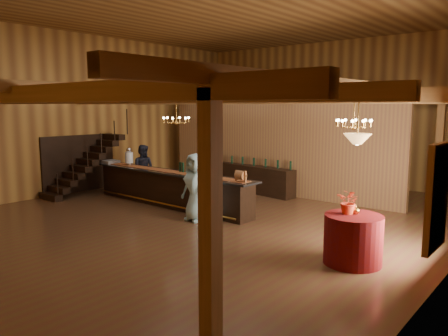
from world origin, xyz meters
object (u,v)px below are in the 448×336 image
Objects in this scene: bartender at (200,178)px; floor_plant at (350,185)px; tasting_bar at (170,188)px; beverage_dispenser at (129,157)px; staff_second at (143,169)px; pendant_lamp at (357,139)px; chandelier_right at (354,123)px; backbar_shelf at (254,179)px; chandelier_left at (176,120)px; raffle_drum at (241,175)px; round_table at (353,239)px; guest at (195,187)px.

floor_plant is (3.52, 3.06, -0.22)m from bartender.
beverage_dispenser is (-2.04, 0.10, 0.80)m from tasting_bar.
floor_plant is (6.21, 3.08, -0.27)m from staff_second.
chandelier_right is at bearing 115.03° from pendant_lamp.
floor_plant is at bearing 114.24° from pendant_lamp.
chandelier_left is at bearing -92.85° from backbar_shelf.
chandelier_right is at bearing -66.20° from floor_plant.
backbar_shelf is at bearing 49.10° from beverage_dispenser.
raffle_drum is 0.30× the size of floor_plant.
pendant_lamp is (6.31, -1.19, 1.87)m from tasting_bar.
raffle_drum is 0.43× the size of chandelier_left.
pendant_lamp is at bearing -8.82° from beverage_dispenser.
floor_plant is (4.04, 3.86, 0.04)m from tasting_bar.
chandelier_right is 7.86m from staff_second.
raffle_drum is at bearing -165.17° from chandelier_right.
raffle_drum is 5.05m from staff_second.
bartender reaches higher than round_table.
backbar_shelf is 3.04× the size of round_table.
guest reaches higher than bartender.
round_table is 4.53m from guest.
raffle_drum is at bearing -6.33° from chandelier_left.
tasting_bar is at bearing 169.29° from pendant_lamp.
chandelier_right is (5.33, 0.42, 0.02)m from chandelier_left.
chandelier_left is at bearing 81.46° from bartender.
tasting_bar is 1.89× the size of backbar_shelf.
staff_second is 1.48× the size of floor_plant.
staff_second reaches higher than raffle_drum.
chandelier_left is at bearing 136.40° from staff_second.
bartender is (-5.79, 2.00, 0.31)m from round_table.
staff_second is at bearing 165.44° from chandelier_left.
beverage_dispenser is 7.64m from chandelier_right.
backbar_shelf is 7.42m from pendant_lamp.
raffle_drum reaches higher than tasting_bar.
bartender is at bearing 157.87° from raffle_drum.
round_table is at bearing -12.53° from chandelier_left.
round_table is 2.92m from chandelier_right.
floor_plant reaches higher than backbar_shelf.
chandelier_right is 0.70× the size of floor_plant.
floor_plant reaches higher than tasting_bar.
tasting_bar is 2.33m from staff_second.
raffle_drum is 4.22m from floor_plant.
staff_second is at bearing 166.92° from pendant_lamp.
backbar_shelf is 3.84m from chandelier_left.
bartender is at bearing 151.55° from staff_second.
staff_second is 6.94m from floor_plant.
tasting_bar reaches higher than backbar_shelf.
chandelier_left reaches higher than raffle_drum.
staff_second reaches higher than beverage_dispenser.
chandelier_right is 1.99m from pendant_lamp.
floor_plant reaches higher than round_table.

